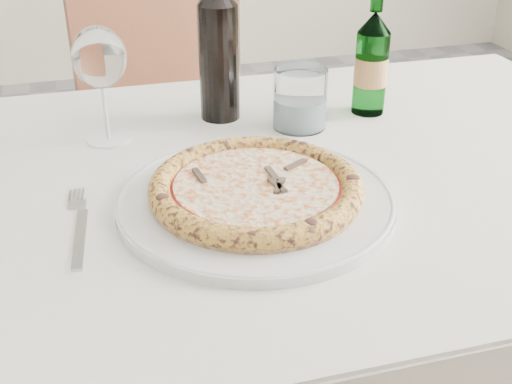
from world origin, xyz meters
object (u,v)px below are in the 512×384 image
pizza (256,188)px  plate (256,199)px  beer_bottle (371,63)px  wine_bottle (219,50)px  dining_table (238,226)px  tumbler (300,102)px  wine_glass (99,60)px  chair_far (178,120)px

pizza → plate: bearing=-32.0°
pizza → beer_bottle: (0.28, 0.26, 0.06)m
pizza → wine_bottle: wine_bottle is taller
dining_table → tumbler: bearing=43.3°
pizza → beer_bottle: 0.39m
dining_table → wine_glass: bearing=135.6°
wine_glass → plate: bearing=-57.5°
plate → wine_bottle: size_ratio=1.33×
tumbler → beer_bottle: bearing=11.7°
dining_table → chair_far: bearing=87.5°
chair_far → beer_bottle: size_ratio=4.23×
plate → wine_glass: 0.34m
wine_bottle → plate: bearing=-94.7°
tumbler → pizza: bearing=-121.4°
wine_bottle → chair_far: bearing=89.3°
dining_table → pizza: bearing=-90.0°
tumbler → wine_bottle: bearing=146.4°
dining_table → pizza: (-0.00, -0.10, 0.12)m
plate → tumbler: size_ratio=3.70×
tumbler → beer_bottle: 0.15m
dining_table → tumbler: 0.24m
plate → beer_bottle: beer_bottle is taller
wine_glass → beer_bottle: bearing=-0.3°
pizza → tumbler: tumbler is taller
pizza → wine_bottle: bearing=85.3°
chair_far → wine_glass: 0.72m
dining_table → plate: size_ratio=3.87×
plate → wine_glass: (-0.17, 0.27, 0.12)m
beer_bottle → plate: bearing=-136.8°
chair_far → wine_glass: bearing=-108.8°
beer_bottle → wine_bottle: size_ratio=0.80×
dining_table → wine_bottle: 0.30m
dining_table → plate: (-0.00, -0.10, 0.10)m
plate → beer_bottle: bearing=43.2°
wine_glass → beer_bottle: beer_bottle is taller
pizza → wine_bottle: size_ratio=1.01×
tumbler → wine_bottle: size_ratio=0.36×
wine_glass → tumbler: wine_glass is taller
dining_table → plate: 0.14m
chair_far → wine_glass: (-0.20, -0.59, 0.35)m
chair_far → plate: (-0.03, -0.86, 0.23)m
wine_glass → tumbler: bearing=-5.6°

